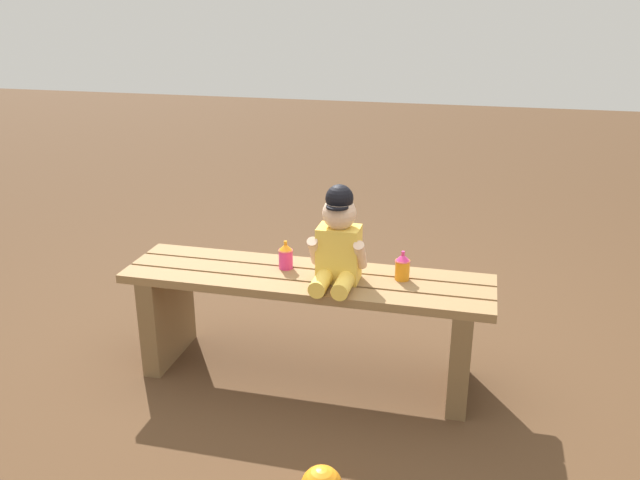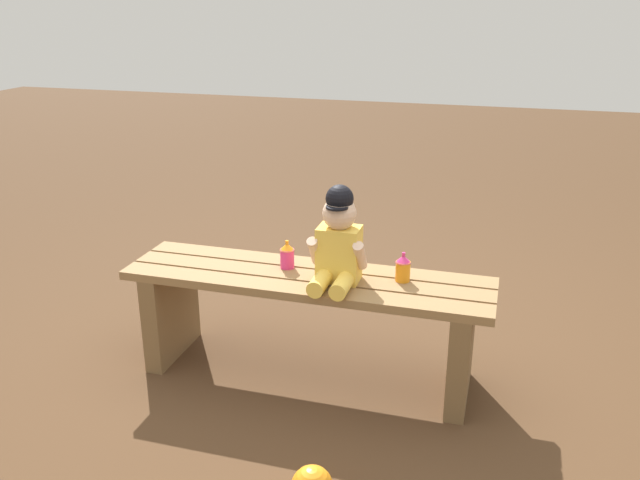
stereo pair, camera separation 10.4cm
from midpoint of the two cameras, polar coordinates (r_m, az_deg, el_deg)
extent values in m
plane|color=#4C331E|center=(3.00, -0.03, -11.39)|extent=(16.00, 16.00, 0.00)
cube|color=olive|center=(2.67, -0.85, -4.46)|extent=(1.55, 0.12, 0.04)
cube|color=olive|center=(2.78, -0.03, -3.35)|extent=(1.55, 0.12, 0.04)
cube|color=olive|center=(2.90, 0.71, -2.33)|extent=(1.55, 0.12, 0.04)
cube|color=brown|center=(3.12, -11.73, -5.94)|extent=(0.08, 0.39, 0.44)
cube|color=brown|center=(2.80, 13.12, -9.24)|extent=(0.08, 0.39, 0.44)
cube|color=#F2C64C|center=(2.69, 2.76, -1.22)|extent=(0.17, 0.12, 0.23)
sphere|color=beige|center=(2.63, 2.82, 2.29)|extent=(0.14, 0.14, 0.14)
cylinder|color=black|center=(2.58, 2.64, 2.83)|extent=(0.09, 0.09, 0.01)
sphere|color=black|center=(2.61, 2.84, 3.57)|extent=(0.11, 0.11, 0.11)
cylinder|color=#FED050|center=(2.62, 1.15, -3.69)|extent=(0.07, 0.16, 0.07)
cylinder|color=#FED050|center=(2.60, 3.07, -3.91)|extent=(0.07, 0.16, 0.07)
cylinder|color=beige|center=(2.68, 0.66, -0.96)|extent=(0.04, 0.12, 0.14)
cylinder|color=beige|center=(2.63, 4.59, -1.37)|extent=(0.04, 0.12, 0.14)
cylinder|color=#E5337F|center=(2.83, -1.78, -1.61)|extent=(0.06, 0.06, 0.08)
cone|color=orange|center=(2.81, -1.79, -0.58)|extent=(0.06, 0.06, 0.03)
cylinder|color=orange|center=(2.81, -1.80, -0.23)|extent=(0.01, 0.01, 0.02)
cylinder|color=orange|center=(2.73, 8.22, -2.68)|extent=(0.06, 0.06, 0.08)
cone|color=#E5337F|center=(2.71, 8.28, -1.62)|extent=(0.06, 0.06, 0.03)
cylinder|color=#E5337F|center=(2.70, 8.30, -1.26)|extent=(0.01, 0.01, 0.02)
camera|label=1|loc=(0.05, -88.87, 0.42)|focal=37.23mm
camera|label=2|loc=(0.05, 91.13, -0.42)|focal=37.23mm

